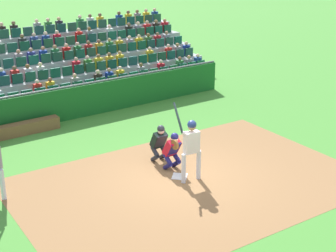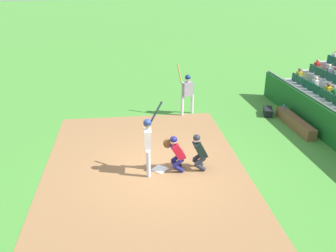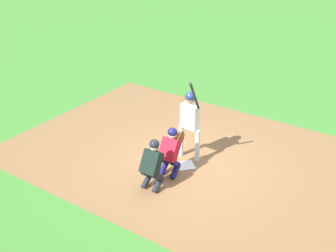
% 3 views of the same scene
% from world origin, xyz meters
% --- Properties ---
extents(ground_plane, '(160.00, 160.00, 0.00)m').
position_xyz_m(ground_plane, '(0.00, 0.00, 0.00)').
color(ground_plane, '#448B33').
extents(infield_dirt_patch, '(10.03, 6.94, 0.01)m').
position_xyz_m(infield_dirt_patch, '(0.00, 0.50, 0.00)').
color(infield_dirt_patch, olive).
rests_on(infield_dirt_patch, ground_plane).
extents(home_plate_marker, '(0.62, 0.62, 0.02)m').
position_xyz_m(home_plate_marker, '(0.00, 0.00, 0.02)').
color(home_plate_marker, white).
rests_on(home_plate_marker, infield_dirt_patch).
extents(batter_at_plate, '(0.66, 0.65, 2.35)m').
position_xyz_m(batter_at_plate, '(-0.11, 0.38, 1.19)').
color(batter_at_plate, silver).
rests_on(batter_at_plate, ground_plane).
extents(catcher_crouching, '(0.47, 0.71, 1.26)m').
position_xyz_m(catcher_crouching, '(-0.11, -0.52, 0.70)').
color(catcher_crouching, navy).
rests_on(catcher_crouching, ground_plane).
extents(home_plate_umpire, '(0.47, 0.49, 1.27)m').
position_xyz_m(home_plate_umpire, '(-0.14, -1.27, 0.69)').
color(home_plate_umpire, '#22252D').
rests_on(home_plate_umpire, ground_plane).
extents(dugout_wall, '(13.72, 0.24, 1.36)m').
position_xyz_m(dugout_wall, '(0.00, -6.63, 0.65)').
color(dugout_wall, '#155A1F').
rests_on(dugout_wall, ground_plane).
extents(dugout_bench, '(2.81, 0.40, 0.44)m').
position_xyz_m(dugout_bench, '(2.61, -6.08, 0.22)').
color(dugout_bench, brown).
rests_on(dugout_bench, ground_plane).
extents(bleacher_stand, '(16.51, 4.86, 3.04)m').
position_xyz_m(bleacher_stand, '(-0.00, -11.26, 0.90)').
color(bleacher_stand, '#949E9B').
rests_on(bleacher_stand, ground_plane).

